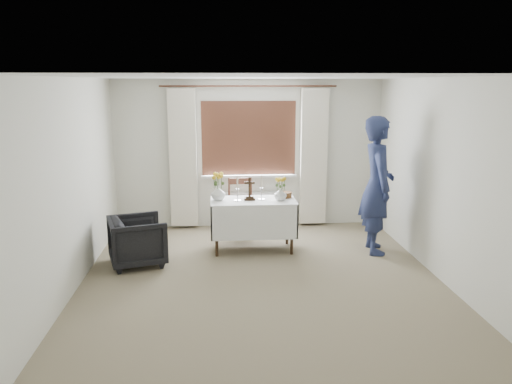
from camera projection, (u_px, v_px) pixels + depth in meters
ground at (262, 280)px, 6.29m from camera, size 5.00×5.00×0.00m
altar_table at (253, 225)px, 7.35m from camera, size 1.24×0.64×0.76m
wooden_chair at (242, 207)px, 8.07m from camera, size 0.46×0.46×0.92m
armchair at (138, 241)px, 6.77m from camera, size 0.90×0.89×0.67m
person at (377, 185)px, 7.17m from camera, size 0.53×0.76×1.98m
radiator at (249, 209)px, 8.58m from camera, size 1.10×0.10×0.60m
wooden_cross at (250, 189)px, 7.23m from camera, size 0.16×0.12×0.34m
candlestick_left at (237, 188)px, 7.17m from camera, size 0.13×0.13×0.37m
candlestick_right at (261, 187)px, 7.25m from camera, size 0.12×0.12×0.37m
flower_vase_left at (218, 193)px, 7.24m from camera, size 0.21×0.21×0.22m
flower_vase_right at (280, 194)px, 7.22m from camera, size 0.24×0.24×0.19m
wicker_basket at (285, 195)px, 7.43m from camera, size 0.26×0.26×0.08m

